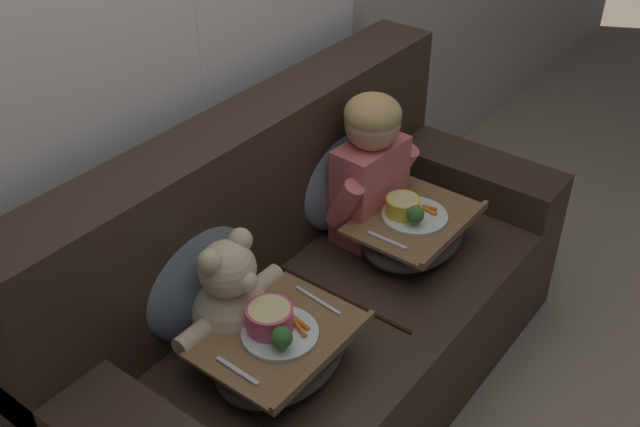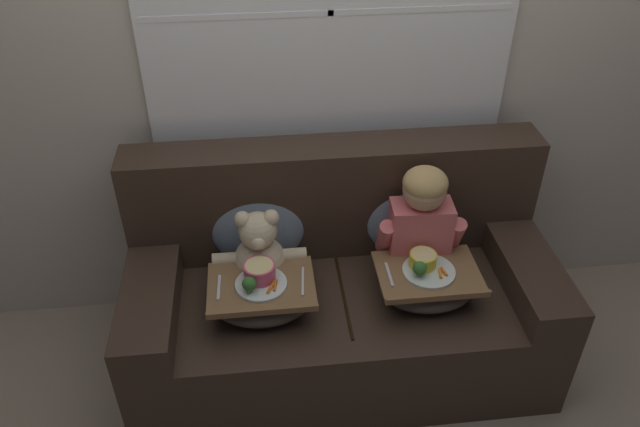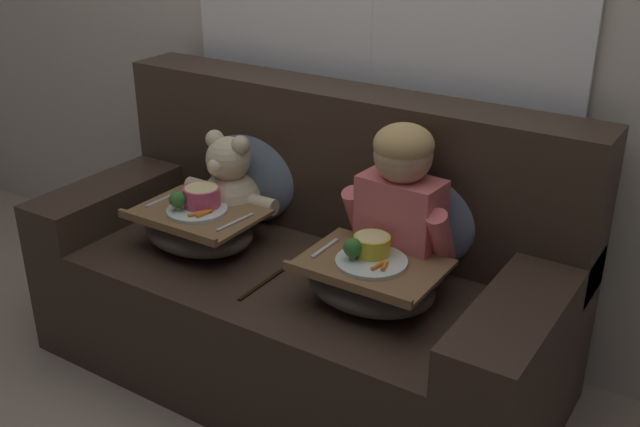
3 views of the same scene
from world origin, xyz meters
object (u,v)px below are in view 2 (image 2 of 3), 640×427
at_px(child_figure, 421,217).
at_px(lap_tray_teddy, 262,295).
at_px(teddy_bear, 259,253).
at_px(throw_pillow_behind_child, 412,213).
at_px(lap_tray_child, 427,283).
at_px(throw_pillow_behind_teddy, 258,224).
at_px(couch, 339,293).

height_order(child_figure, lap_tray_teddy, child_figure).
bearing_deg(teddy_bear, lap_tray_teddy, -90.21).
height_order(child_figure, teddy_bear, child_figure).
xyz_separation_m(throw_pillow_behind_child, child_figure, (-0.00, -0.14, 0.08)).
bearing_deg(lap_tray_child, throw_pillow_behind_child, 89.74).
bearing_deg(child_figure, teddy_bear, -179.65).
distance_m(child_figure, lap_tray_teddy, 0.74).
xyz_separation_m(throw_pillow_behind_child, lap_tray_child, (-0.00, -0.32, -0.13)).
height_order(throw_pillow_behind_child, teddy_bear, throw_pillow_behind_child).
relative_size(lap_tray_child, lap_tray_teddy, 0.98).
distance_m(teddy_bear, lap_tray_teddy, 0.19).
relative_size(child_figure, lap_tray_teddy, 1.21).
bearing_deg(lap_tray_teddy, throw_pillow_behind_teddy, 89.88).
relative_size(throw_pillow_behind_child, child_figure, 0.86).
distance_m(couch, child_figure, 0.52).
height_order(throw_pillow_behind_teddy, teddy_bear, throw_pillow_behind_teddy).
height_order(couch, throw_pillow_behind_child, couch).
relative_size(throw_pillow_behind_teddy, child_figure, 0.84).
relative_size(throw_pillow_behind_teddy, teddy_bear, 1.10).
bearing_deg(couch, throw_pillow_behind_teddy, 155.72).
bearing_deg(throw_pillow_behind_child, teddy_bear, -167.91).
bearing_deg(lap_tray_teddy, throw_pillow_behind_child, 25.00).
bearing_deg(lap_tray_teddy, teddy_bear, 89.79).
distance_m(throw_pillow_behind_child, lap_tray_teddy, 0.77).
bearing_deg(throw_pillow_behind_teddy, throw_pillow_behind_child, 0.00).
bearing_deg(throw_pillow_behind_teddy, lap_tray_teddy, -90.12).
distance_m(throw_pillow_behind_teddy, lap_tray_child, 0.77).
height_order(throw_pillow_behind_child, throw_pillow_behind_teddy, throw_pillow_behind_child).
bearing_deg(lap_tray_teddy, child_figure, 14.50).
relative_size(teddy_bear, lap_tray_child, 0.94).
distance_m(teddy_bear, lap_tray_child, 0.72).
distance_m(throw_pillow_behind_child, throw_pillow_behind_teddy, 0.69).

